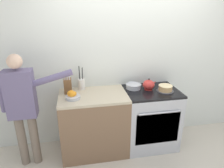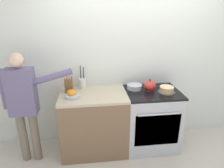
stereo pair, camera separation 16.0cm
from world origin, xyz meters
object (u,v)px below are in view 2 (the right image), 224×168
object	(u,v)px
stove_range	(151,119)
knife_block	(69,85)
person_baker	(24,101)
utensil_crock	(83,83)
layer_cake	(167,90)
fruit_bowl	(72,94)
mixing_bowl	(134,87)
tea_kettle	(150,86)

from	to	relation	value
stove_range	knife_block	world-z (taller)	knife_block
person_baker	utensil_crock	bearing A→B (deg)	10.65
layer_cake	fruit_bowl	world-z (taller)	fruit_bowl
stove_range	mixing_bowl	bearing A→B (deg)	153.75
utensil_crock	fruit_bowl	distance (m)	0.33
fruit_bowl	person_baker	world-z (taller)	person_baker
utensil_crock	knife_block	bearing A→B (deg)	-152.76
mixing_bowl	utensil_crock	distance (m)	0.76
stove_range	layer_cake	size ratio (longest dim) A/B	3.81
knife_block	utensil_crock	world-z (taller)	utensil_crock
mixing_bowl	knife_block	bearing A→B (deg)	179.12
tea_kettle	fruit_bowl	xyz separation A→B (m)	(-1.09, -0.11, -0.03)
stove_range	knife_block	distance (m)	1.32
knife_block	utensil_crock	distance (m)	0.22
tea_kettle	mixing_bowl	world-z (taller)	tea_kettle
mixing_bowl	person_baker	bearing A→B (deg)	-171.35
layer_cake	knife_block	size ratio (longest dim) A/B	0.81
knife_block	person_baker	size ratio (longest dim) A/B	0.19
mixing_bowl	knife_block	world-z (taller)	knife_block
stove_range	person_baker	xyz separation A→B (m)	(-1.74, -0.11, 0.46)
layer_cake	mixing_bowl	size ratio (longest dim) A/B	1.05
stove_range	fruit_bowl	xyz separation A→B (m)	(-1.13, -0.07, 0.50)
stove_range	knife_block	xyz separation A→B (m)	(-1.19, 0.13, 0.56)
mixing_bowl	utensil_crock	xyz separation A→B (m)	(-0.75, 0.11, 0.05)
stove_range	utensil_crock	world-z (taller)	utensil_crock
layer_cake	tea_kettle	size ratio (longest dim) A/B	1.15
mixing_bowl	person_baker	xyz separation A→B (m)	(-1.50, -0.23, -0.03)
tea_kettle	mixing_bowl	bearing A→B (deg)	160.45
mixing_bowl	knife_block	distance (m)	0.95
stove_range	person_baker	size ratio (longest dim) A/B	0.59
layer_cake	knife_block	xyz separation A→B (m)	(-1.36, 0.20, 0.06)
knife_block	person_baker	distance (m)	0.61
stove_range	fruit_bowl	world-z (taller)	fruit_bowl
stove_range	mixing_bowl	size ratio (longest dim) A/B	4.02
layer_cake	knife_block	bearing A→B (deg)	171.69
mixing_bowl	stove_range	bearing A→B (deg)	-26.25
layer_cake	person_baker	xyz separation A→B (m)	(-1.92, -0.04, -0.04)
utensil_crock	stove_range	bearing A→B (deg)	-13.15
layer_cake	person_baker	distance (m)	1.92
layer_cake	tea_kettle	bearing A→B (deg)	152.21
layer_cake	knife_block	world-z (taller)	knife_block
layer_cake	mixing_bowl	xyz separation A→B (m)	(-0.42, 0.18, -0.01)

